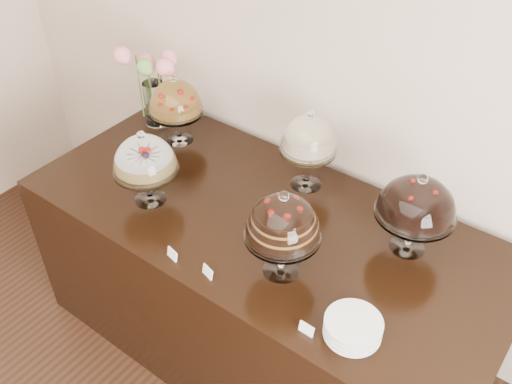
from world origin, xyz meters
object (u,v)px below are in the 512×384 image
Objects in this scene: plate_stack at (353,328)px; cake_stand_cheesecake at (309,138)px; cake_stand_sugar_sponge at (144,158)px; flower_vase at (151,80)px; cake_stand_dark_choco at (418,202)px; display_counter at (262,286)px; cake_stand_fruit_tart at (175,100)px; cake_stand_choco_layer at (283,221)px.

cake_stand_cheesecake is at bearing 133.83° from plate_stack.
cake_stand_sugar_sponge is 0.83× the size of flower_vase.
cake_stand_sugar_sponge is 1.16m from cake_stand_dark_choco.
cake_stand_dark_choco is (0.57, -0.10, -0.01)m from cake_stand_cheesecake.
cake_stand_sugar_sponge is 0.67m from flower_vase.
display_counter is at bearing -17.14° from flower_vase.
cake_stand_sugar_sponge is 0.91× the size of cake_stand_cheesecake.
plate_stack is (0.03, -0.53, -0.21)m from cake_stand_dark_choco.
display_counter is 1.21m from flower_vase.
flower_vase is (-0.94, 0.29, 0.71)m from display_counter.
cake_stand_dark_choco is 1.89× the size of plate_stack.
plate_stack is (0.63, -0.31, 0.49)m from display_counter.
flower_vase reaches higher than cake_stand_sugar_sponge.
display_counter is 0.78m from cake_stand_cheesecake.
cake_stand_fruit_tart is at bearing 157.76° from plate_stack.
display_counter is 5.42× the size of cake_stand_choco_layer.
cake_stand_sugar_sponge is 0.97× the size of cake_stand_dark_choco.
plate_stack is (0.38, -0.10, -0.23)m from cake_stand_choco_layer.
cake_stand_dark_choco reaches higher than plate_stack.
cake_stand_choco_layer reaches higher than display_counter.
cake_stand_cheesecake is 0.91× the size of flower_vase.
display_counter is 0.78m from cake_stand_choco_layer.
cake_stand_choco_layer reaches higher than cake_stand_sugar_sponge.
display_counter is 5.40× the size of cake_stand_cheesecake.
cake_stand_sugar_sponge is 0.98× the size of cake_stand_fruit_tart.
plate_stack is at bearing -15.33° from cake_stand_choco_layer.
plate_stack is (1.57, -0.60, -0.22)m from flower_vase.
cake_stand_dark_choco is 0.57m from plate_stack.
cake_stand_sugar_sponge reaches higher than plate_stack.
cake_stand_fruit_tart is (-0.72, 0.24, 0.69)m from display_counter.
cake_stand_cheesecake reaches higher than cake_stand_sugar_sponge.
cake_stand_fruit_tart is 1.87× the size of plate_stack.
cake_stand_choco_layer is 1.00× the size of cake_stand_cheesecake.
cake_stand_choco_layer is 2.01× the size of plate_stack.
cake_stand_dark_choco is (0.59, 0.21, 0.70)m from display_counter.
flower_vase is at bearing -178.34° from cake_stand_cheesecake.
display_counter is 0.87m from cake_stand_sugar_sponge.
cake_stand_cheesecake is at bearing 86.34° from display_counter.
cake_stand_choco_layer is (0.25, -0.21, 0.71)m from display_counter.
plate_stack is (1.12, -0.11, -0.20)m from cake_stand_sugar_sponge.
cake_stand_sugar_sponge is at bearing -134.41° from cake_stand_cheesecake.
cake_stand_choco_layer is at bearing -24.81° from cake_stand_fruit_tart.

